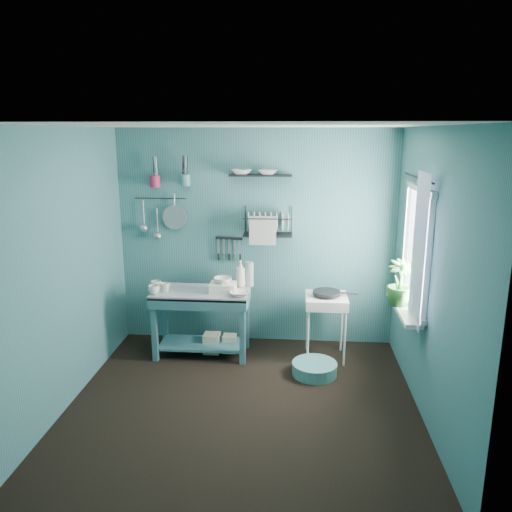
# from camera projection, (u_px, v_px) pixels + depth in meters

# --- Properties ---
(floor) EXTENTS (3.20, 3.20, 0.00)m
(floor) POSITION_uv_depth(u_px,v_px,m) (243.00, 403.00, 4.64)
(floor) COLOR black
(floor) RESTS_ON ground
(ceiling) EXTENTS (3.20, 3.20, 0.00)m
(ceiling) POSITION_uv_depth(u_px,v_px,m) (241.00, 125.00, 4.04)
(ceiling) COLOR silver
(ceiling) RESTS_ON ground
(wall_back) EXTENTS (3.20, 0.00, 3.20)m
(wall_back) POSITION_uv_depth(u_px,v_px,m) (256.00, 238.00, 5.79)
(wall_back) COLOR #326467
(wall_back) RESTS_ON ground
(wall_front) EXTENTS (3.20, 0.00, 3.20)m
(wall_front) POSITION_uv_depth(u_px,v_px,m) (215.00, 345.00, 2.89)
(wall_front) COLOR #326467
(wall_front) RESTS_ON ground
(wall_left) EXTENTS (0.00, 3.00, 3.00)m
(wall_left) POSITION_uv_depth(u_px,v_px,m) (65.00, 270.00, 4.46)
(wall_left) COLOR #326467
(wall_left) RESTS_ON ground
(wall_right) EXTENTS (0.00, 3.00, 3.00)m
(wall_right) POSITION_uv_depth(u_px,v_px,m) (430.00, 278.00, 4.21)
(wall_right) COLOR #326467
(wall_right) RESTS_ON ground
(work_counter) EXTENTS (1.08, 0.57, 0.75)m
(work_counter) POSITION_uv_depth(u_px,v_px,m) (202.00, 323.00, 5.58)
(work_counter) COLOR #33636D
(work_counter) RESTS_ON floor
(mug_left) EXTENTS (0.12, 0.12, 0.10)m
(mug_left) POSITION_uv_depth(u_px,v_px,m) (154.00, 290.00, 5.36)
(mug_left) COLOR silver
(mug_left) RESTS_ON work_counter
(mug_mid) EXTENTS (0.14, 0.14, 0.09)m
(mug_mid) POSITION_uv_depth(u_px,v_px,m) (165.00, 287.00, 5.45)
(mug_mid) COLOR silver
(mug_mid) RESTS_ON work_counter
(mug_right) EXTENTS (0.17, 0.17, 0.10)m
(mug_right) POSITION_uv_depth(u_px,v_px,m) (156.00, 285.00, 5.52)
(mug_right) COLOR silver
(mug_right) RESTS_ON work_counter
(wash_tub) EXTENTS (0.28, 0.22, 0.10)m
(wash_tub) POSITION_uv_depth(u_px,v_px,m) (223.00, 287.00, 5.44)
(wash_tub) COLOR silver
(wash_tub) RESTS_ON work_counter
(tub_bowl) EXTENTS (0.19, 0.19, 0.06)m
(tub_bowl) POSITION_uv_depth(u_px,v_px,m) (223.00, 280.00, 5.42)
(tub_bowl) COLOR silver
(tub_bowl) RESTS_ON wash_tub
(soap_bottle) EXTENTS (0.11, 0.12, 0.30)m
(soap_bottle) POSITION_uv_depth(u_px,v_px,m) (241.00, 273.00, 5.62)
(soap_bottle) COLOR silver
(soap_bottle) RESTS_ON work_counter
(water_bottle) EXTENTS (0.09, 0.09, 0.28)m
(water_bottle) POSITION_uv_depth(u_px,v_px,m) (250.00, 274.00, 5.63)
(water_bottle) COLOR #A0AEB2
(water_bottle) RESTS_ON work_counter
(counter_bowl) EXTENTS (0.22, 0.22, 0.05)m
(counter_bowl) POSITION_uv_depth(u_px,v_px,m) (240.00, 294.00, 5.31)
(counter_bowl) COLOR silver
(counter_bowl) RESTS_ON work_counter
(hotplate_stand) EXTENTS (0.53, 0.53, 0.72)m
(hotplate_stand) POSITION_uv_depth(u_px,v_px,m) (325.00, 327.00, 5.50)
(hotplate_stand) COLOR silver
(hotplate_stand) RESTS_ON floor
(frying_pan) EXTENTS (0.30, 0.30, 0.03)m
(frying_pan) POSITION_uv_depth(u_px,v_px,m) (327.00, 293.00, 5.40)
(frying_pan) COLOR black
(frying_pan) RESTS_ON hotplate_stand
(knife_strip) EXTENTS (0.32, 0.06, 0.03)m
(knife_strip) POSITION_uv_depth(u_px,v_px,m) (229.00, 238.00, 5.78)
(knife_strip) COLOR black
(knife_strip) RESTS_ON wall_back
(dish_rack) EXTENTS (0.56, 0.25, 0.32)m
(dish_rack) POSITION_uv_depth(u_px,v_px,m) (268.00, 222.00, 5.60)
(dish_rack) COLOR black
(dish_rack) RESTS_ON wall_back
(upper_shelf) EXTENTS (0.70, 0.19, 0.02)m
(upper_shelf) POSITION_uv_depth(u_px,v_px,m) (260.00, 175.00, 5.51)
(upper_shelf) COLOR black
(upper_shelf) RESTS_ON wall_back
(shelf_bowl_left) EXTENTS (0.23, 0.23, 0.06)m
(shelf_bowl_left) POSITION_uv_depth(u_px,v_px,m) (241.00, 164.00, 5.50)
(shelf_bowl_left) COLOR silver
(shelf_bowl_left) RESTS_ON upper_shelf
(shelf_bowl_right) EXTENTS (0.22, 0.22, 0.05)m
(shelf_bowl_right) POSITION_uv_depth(u_px,v_px,m) (268.00, 171.00, 5.49)
(shelf_bowl_right) COLOR silver
(shelf_bowl_right) RESTS_ON upper_shelf
(utensil_cup_magenta) EXTENTS (0.11, 0.11, 0.13)m
(utensil_cup_magenta) POSITION_uv_depth(u_px,v_px,m) (155.00, 181.00, 5.64)
(utensil_cup_magenta) COLOR #AF2046
(utensil_cup_magenta) RESTS_ON wall_back
(utensil_cup_teal) EXTENTS (0.11, 0.11, 0.13)m
(utensil_cup_teal) POSITION_uv_depth(u_px,v_px,m) (186.00, 180.00, 5.61)
(utensil_cup_teal) COLOR teal
(utensil_cup_teal) RESTS_ON wall_back
(colander) EXTENTS (0.28, 0.03, 0.28)m
(colander) POSITION_uv_depth(u_px,v_px,m) (175.00, 217.00, 5.76)
(colander) COLOR #A4A6AC
(colander) RESTS_ON wall_back
(ladle_outer) EXTENTS (0.01, 0.01, 0.30)m
(ladle_outer) POSITION_uv_depth(u_px,v_px,m) (144.00, 213.00, 5.78)
(ladle_outer) COLOR #A4A6AC
(ladle_outer) RESTS_ON wall_back
(ladle_inner) EXTENTS (0.01, 0.01, 0.30)m
(ladle_inner) POSITION_uv_depth(u_px,v_px,m) (157.00, 221.00, 5.79)
(ladle_inner) COLOR #A4A6AC
(ladle_inner) RESTS_ON wall_back
(hook_rail) EXTENTS (0.60, 0.01, 0.01)m
(hook_rail) POSITION_uv_depth(u_px,v_px,m) (160.00, 198.00, 5.74)
(hook_rail) COLOR black
(hook_rail) RESTS_ON wall_back
(window_glass) EXTENTS (0.00, 1.10, 1.10)m
(window_glass) POSITION_uv_depth(u_px,v_px,m) (418.00, 249.00, 4.61)
(window_glass) COLOR white
(window_glass) RESTS_ON wall_right
(windowsill) EXTENTS (0.16, 0.95, 0.04)m
(windowsill) POSITION_uv_depth(u_px,v_px,m) (404.00, 309.00, 4.76)
(windowsill) COLOR silver
(windowsill) RESTS_ON wall_right
(curtain) EXTENTS (0.00, 1.35, 1.35)m
(curtain) POSITION_uv_depth(u_px,v_px,m) (419.00, 251.00, 4.32)
(curtain) COLOR white
(curtain) RESTS_ON wall_right
(curtain_rod) EXTENTS (0.02, 1.05, 0.02)m
(curtain_rod) POSITION_uv_depth(u_px,v_px,m) (418.00, 178.00, 4.46)
(curtain_rod) COLOR black
(curtain_rod) RESTS_ON wall_right
(potted_plant) EXTENTS (0.28, 0.28, 0.44)m
(potted_plant) POSITION_uv_depth(u_px,v_px,m) (400.00, 283.00, 4.75)
(potted_plant) COLOR #2C6829
(potted_plant) RESTS_ON windowsill
(storage_tin_large) EXTENTS (0.18, 0.18, 0.22)m
(storage_tin_large) POSITION_uv_depth(u_px,v_px,m) (212.00, 343.00, 5.69)
(storage_tin_large) COLOR tan
(storage_tin_large) RESTS_ON floor
(storage_tin_small) EXTENTS (0.15, 0.15, 0.20)m
(storage_tin_small) POSITION_uv_depth(u_px,v_px,m) (230.00, 343.00, 5.70)
(storage_tin_small) COLOR tan
(storage_tin_small) RESTS_ON floor
(floor_basin) EXTENTS (0.47, 0.47, 0.13)m
(floor_basin) POSITION_uv_depth(u_px,v_px,m) (314.00, 369.00, 5.17)
(floor_basin) COLOR teal
(floor_basin) RESTS_ON floor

